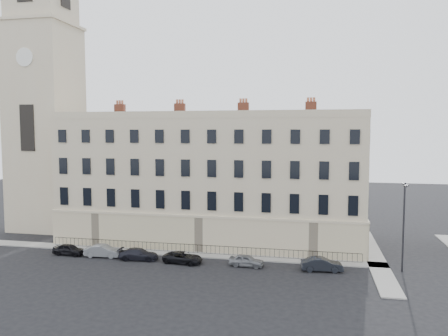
# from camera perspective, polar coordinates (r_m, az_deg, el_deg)

# --- Properties ---
(ground) EXTENTS (160.00, 160.00, 0.00)m
(ground) POSITION_cam_1_polar(r_m,az_deg,el_deg) (43.07, 2.54, -13.54)
(ground) COLOR black
(ground) RESTS_ON ground
(terrace) EXTENTS (36.22, 12.22, 17.00)m
(terrace) POSITION_cam_1_polar(r_m,az_deg,el_deg) (54.12, -1.65, -1.61)
(terrace) COLOR beige
(terrace) RESTS_ON ground
(church_tower) EXTENTS (8.00, 8.13, 44.00)m
(church_tower) POSITION_cam_1_polar(r_m,az_deg,el_deg) (65.65, -22.36, 8.92)
(church_tower) COLOR beige
(church_tower) RESTS_ON ground
(pavement_terrace) EXTENTS (48.00, 2.00, 0.12)m
(pavement_terrace) POSITION_cam_1_polar(r_m,az_deg,el_deg) (50.11, -8.08, -10.85)
(pavement_terrace) COLOR gray
(pavement_terrace) RESTS_ON ground
(pavement_east_return) EXTENTS (2.00, 24.00, 0.12)m
(pavement_east_return) POSITION_cam_1_polar(r_m,az_deg,el_deg) (50.63, 19.03, -10.91)
(pavement_east_return) COLOR gray
(pavement_east_return) RESTS_ON ground
(railings) EXTENTS (35.00, 0.04, 0.96)m
(railings) POSITION_cam_1_polar(r_m,az_deg,el_deg) (49.18, -3.47, -10.52)
(railings) COLOR black
(railings) RESTS_ON ground
(car_a) EXTENTS (3.64, 1.59, 1.22)m
(car_a) POSITION_cam_1_polar(r_m,az_deg,el_deg) (51.62, -19.57, -9.99)
(car_a) COLOR black
(car_a) RESTS_ON ground
(car_b) EXTENTS (4.06, 1.66, 1.31)m
(car_b) POSITION_cam_1_polar(r_m,az_deg,el_deg) (49.72, -15.51, -10.40)
(car_b) COLOR slate
(car_b) RESTS_ON ground
(car_c) EXTENTS (4.31, 2.09, 1.21)m
(car_c) POSITION_cam_1_polar(r_m,az_deg,el_deg) (47.84, -11.08, -10.98)
(car_c) COLOR black
(car_c) RESTS_ON ground
(car_d) EXTENTS (4.31, 2.36, 1.15)m
(car_d) POSITION_cam_1_polar(r_m,az_deg,el_deg) (46.10, -5.40, -11.56)
(car_d) COLOR black
(car_d) RESTS_ON ground
(car_e) EXTENTS (3.62, 1.70, 1.20)m
(car_e) POSITION_cam_1_polar(r_m,az_deg,el_deg) (44.86, 2.96, -11.98)
(car_e) COLOR slate
(car_e) RESTS_ON ground
(car_f) EXTENTS (4.14, 1.85, 1.32)m
(car_f) POSITION_cam_1_polar(r_m,az_deg,el_deg) (44.42, 12.65, -12.18)
(car_f) COLOR black
(car_f) RESTS_ON ground
(streetlamp) EXTENTS (0.47, 1.87, 8.67)m
(streetlamp) POSITION_cam_1_polar(r_m,az_deg,el_deg) (45.48, 22.41, -6.65)
(streetlamp) COLOR #27272B
(streetlamp) RESTS_ON ground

